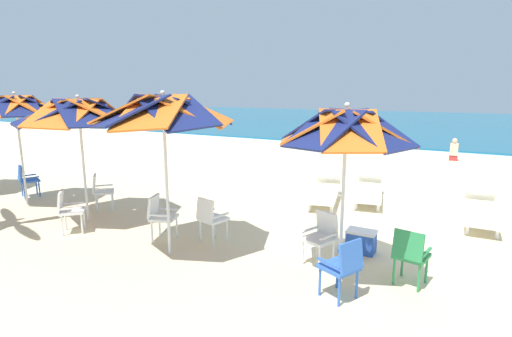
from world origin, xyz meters
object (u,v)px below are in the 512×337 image
Objects in this scene: beachgoer_seated at (454,153)px; plastic_chair_6 at (101,190)px; plastic_chair_7 at (26,179)px; plastic_chair_4 at (211,217)px; sun_lounger_2 at (325,192)px; plastic_chair_0 at (321,235)px; sun_lounger_0 at (481,211)px; plastic_chair_1 at (410,253)px; beach_umbrella_3 at (16,107)px; beach_umbrella_1 at (163,112)px; sun_lounger_1 at (369,191)px; plastic_chair_3 at (160,215)px; cooler_box at (361,241)px; plastic_chair_2 at (343,265)px; beach_umbrella_2 at (79,113)px; plastic_chair_5 at (68,209)px; beach_umbrella_0 at (346,129)px.

plastic_chair_6 is at bearing -120.81° from beachgoer_seated.
plastic_chair_7 is at bearing -129.12° from beachgoer_seated.
plastic_chair_4 is 0.39× the size of sun_lounger_2.
sun_lounger_0 is at bearing 56.80° from plastic_chair_0.
plastic_chair_1 reaches higher than sun_lounger_0.
beach_umbrella_3 reaches higher than sun_lounger_2.
plastic_chair_0 is 3.25m from beach_umbrella_1.
plastic_chair_4 is 0.39× the size of sun_lounger_1.
plastic_chair_3 is 4.93m from beach_umbrella_3.
beach_umbrella_1 is 5.89m from sun_lounger_1.
sun_lounger_0 is at bearing 55.91° from cooler_box.
beach_umbrella_2 reaches higher than plastic_chair_2.
beach_umbrella_2 is 6.12m from cooler_box.
plastic_chair_3 is 1.00× the size of plastic_chair_7.
sun_lounger_2 is at bearing 25.29° from plastic_chair_7.
plastic_chair_6 is (-2.56, 0.73, 0.00)m from plastic_chair_3.
plastic_chair_5 is 0.40× the size of sun_lounger_0.
beach_umbrella_1 is (-3.05, -0.01, 1.95)m from plastic_chair_2.
plastic_chair_1 is 9.13m from beach_umbrella_3.
sun_lounger_0 is (4.42, 3.65, -0.22)m from plastic_chair_4.
sun_lounger_2 is at bearing -106.65° from beachgoer_seated.
beach_umbrella_1 reaches higher than beach_umbrella_3.
plastic_chair_2 is at bearing -69.94° from beach_umbrella_0.
sun_lounger_0 is at bearing 22.60° from plastic_chair_6.
plastic_chair_6 reaches higher than sun_lounger_0.
plastic_chair_3 reaches higher than sun_lounger_2.
plastic_chair_5 is 0.39× the size of sun_lounger_1.
beach_umbrella_3 is (-2.68, 0.71, 1.92)m from plastic_chair_5.
plastic_chair_0 is 3.62m from sun_lounger_2.
plastic_chair_7 reaches higher than cooler_box.
plastic_chair_1 is 0.31× the size of beach_umbrella_1.
beach_umbrella_1 is 13.62m from beachgoer_seated.
beach_umbrella_2 reaches higher than sun_lounger_2.
plastic_chair_1 is 0.39× the size of sun_lounger_2.
plastic_chair_2 is 0.94× the size of beachgoer_seated.
plastic_chair_3 is at bearing -170.85° from plastic_chair_0.
sun_lounger_2 is at bearing 120.94° from cooler_box.
plastic_chair_1 and plastic_chair_4 have the same top height.
plastic_chair_0 is at bearing -119.99° from cooler_box.
sun_lounger_2 is at bearing 64.34° from plastic_chair_3.
plastic_chair_7 is at bearing -154.71° from sun_lounger_2.
beachgoer_seated is (4.44, 12.46, -0.20)m from plastic_chair_3.
plastic_chair_3 is 1.00× the size of plastic_chair_4.
plastic_chair_5 is at bearing -18.91° from plastic_chair_7.
beachgoer_seated is (6.30, 13.07, -0.20)m from plastic_chair_5.
plastic_chair_0 is (-0.43, 0.36, -1.76)m from beach_umbrella_0.
plastic_chair_0 reaches higher than sun_lounger_0.
plastic_chair_1 is 9.63m from plastic_chair_7.
plastic_chair_1 is 6.32m from plastic_chair_5.
plastic_chair_0 is 8.26m from plastic_chair_7.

